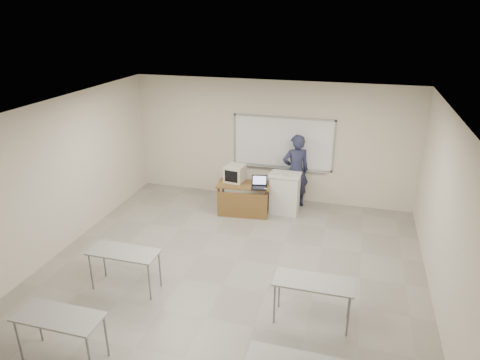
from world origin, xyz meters
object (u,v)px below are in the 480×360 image
(podium, at_px, (285,193))
(crt_monitor, at_px, (235,173))
(keyboard, at_px, (278,175))
(presenter, at_px, (296,171))
(mouse, at_px, (265,189))
(whiteboard, at_px, (283,143))
(laptop, at_px, (260,185))
(instructor_desk, at_px, (243,195))

(podium, relative_size, crt_monitor, 2.08)
(keyboard, relative_size, presenter, 0.24)
(presenter, bearing_deg, mouse, 34.64)
(whiteboard, height_order, laptop, whiteboard)
(crt_monitor, bearing_deg, whiteboard, 52.31)
(whiteboard, xyz_separation_m, presenter, (0.39, -0.31, -0.57))
(keyboard, bearing_deg, presenter, 61.51)
(whiteboard, xyz_separation_m, laptop, (-0.30, -1.18, -0.67))
(whiteboard, bearing_deg, laptop, -104.24)
(presenter, bearing_deg, laptop, 25.87)
(whiteboard, distance_m, crt_monitor, 1.44)
(podium, relative_size, laptop, 2.79)
(crt_monitor, distance_m, keyboard, 1.02)
(crt_monitor, bearing_deg, mouse, -14.34)
(instructor_desk, bearing_deg, mouse, -15.28)
(instructor_desk, xyz_separation_m, presenter, (1.09, 0.85, 0.40))
(instructor_desk, relative_size, mouse, 14.06)
(mouse, bearing_deg, whiteboard, 80.66)
(instructor_desk, distance_m, podium, 1.00)
(laptop, bearing_deg, crt_monitor, 148.75)
(keyboard, distance_m, presenter, 0.66)
(mouse, height_order, presenter, presenter)
(crt_monitor, relative_size, mouse, 5.38)
(crt_monitor, xyz_separation_m, presenter, (1.34, 0.62, -0.03))
(whiteboard, distance_m, presenter, 0.76)
(whiteboard, bearing_deg, mouse, -96.79)
(mouse, relative_size, keyboard, 0.20)
(instructor_desk, distance_m, mouse, 0.61)
(instructor_desk, height_order, keyboard, keyboard)
(crt_monitor, distance_m, laptop, 0.71)
(podium, relative_size, presenter, 0.54)
(laptop, height_order, mouse, laptop)
(crt_monitor, bearing_deg, podium, 15.90)
(crt_monitor, relative_size, laptop, 1.34)
(laptop, xyz_separation_m, mouse, (0.15, -0.08, -0.04))
(keyboard, bearing_deg, laptop, -140.71)
(mouse, xyz_separation_m, keyboard, (0.22, 0.37, 0.23))
(laptop, distance_m, presenter, 1.11)
(laptop, bearing_deg, whiteboard, 65.39)
(instructor_desk, xyz_separation_m, podium, (0.92, 0.40, -0.02))
(podium, xyz_separation_m, laptop, (-0.52, -0.41, 0.32))
(crt_monitor, relative_size, presenter, 0.26)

